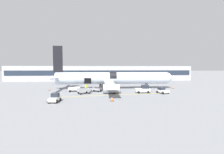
{
  "coord_description": "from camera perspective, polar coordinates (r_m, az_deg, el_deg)",
  "views": [
    {
      "loc": [
        -0.63,
        -34.71,
        5.49
      ],
      "look_at": [
        2.31,
        1.14,
        3.31
      ],
      "focal_mm": 24.0,
      "sensor_mm": 36.0,
      "label": 1
    }
  ],
  "objects": [
    {
      "name": "safety_cone_nose",
      "position": [
        43.33,
        22.24,
        -3.64
      ],
      "size": [
        0.55,
        0.55,
        0.69
      ],
      "color": "black",
      "rests_on": "ground_plane"
    },
    {
      "name": "baggage_cart_queued",
      "position": [
        35.9,
        -14.09,
        -4.67
      ],
      "size": [
        3.67,
        2.12,
        0.96
      ],
      "color": "silver",
      "rests_on": "ground_plane"
    },
    {
      "name": "ground_crew_loader_a",
      "position": [
        36.55,
        -9.85,
        -3.83
      ],
      "size": [
        0.58,
        0.46,
        1.67
      ],
      "color": "black",
      "rests_on": "ground_plane"
    },
    {
      "name": "ground_crew_driver",
      "position": [
        36.63,
        -1.61,
        -3.74
      ],
      "size": [
        0.59,
        0.45,
        1.7
      ],
      "color": "#2D2D33",
      "rests_on": "ground_plane"
    },
    {
      "name": "ground_crew_loader_b",
      "position": [
        35.27,
        -1.84,
        -3.93
      ],
      "size": [
        0.49,
        0.63,
        1.8
      ],
      "color": "black",
      "rests_on": "ground_plane"
    },
    {
      "name": "baggage_cart_empty",
      "position": [
        32.43,
        -10.56,
        -5.33
      ],
      "size": [
        3.54,
        2.5,
        1.16
      ],
      "color": "#999BA0",
      "rests_on": "ground_plane"
    },
    {
      "name": "ground_plane",
      "position": [
        35.15,
        -3.62,
        -5.52
      ],
      "size": [
        500.0,
        500.0,
        0.0
      ],
      "primitive_type": "plane",
      "color": "gray"
    },
    {
      "name": "baggage_tug_mid",
      "position": [
        25.99,
        -21.01,
        -7.62
      ],
      "size": [
        1.86,
        2.5,
        1.41
      ],
      "color": "silver",
      "rests_on": "ground_plane"
    },
    {
      "name": "terminal_strip",
      "position": [
        68.65,
        -4.16,
        1.5
      ],
      "size": [
        78.38,
        12.63,
        6.28
      ],
      "color": "#B2B2B7",
      "rests_on": "ground_plane"
    },
    {
      "name": "baggage_cart_loading",
      "position": [
        35.04,
        -5.98,
        -4.81
      ],
      "size": [
        3.44,
        2.46,
        0.95
      ],
      "color": "#999BA0",
      "rests_on": "ground_plane"
    },
    {
      "name": "safety_cone_engine_left",
      "position": [
        24.99,
        -0.0,
        -8.36
      ],
      "size": [
        0.58,
        0.58,
        0.77
      ],
      "color": "black",
      "rests_on": "ground_plane"
    },
    {
      "name": "safety_cone_tail",
      "position": [
        40.22,
        -22.71,
        -4.23
      ],
      "size": [
        0.54,
        0.54,
        0.62
      ],
      "color": "black",
      "rests_on": "ground_plane"
    },
    {
      "name": "safety_cone_wingtip",
      "position": [
        32.15,
        1.75,
        -5.86
      ],
      "size": [
        0.6,
        0.6,
        0.6
      ],
      "color": "black",
      "rests_on": "ground_plane"
    },
    {
      "name": "baggage_tug_rear",
      "position": [
        33.8,
        11.8,
        -4.64
      ],
      "size": [
        3.29,
        2.07,
        1.78
      ],
      "color": "white",
      "rests_on": "ground_plane"
    },
    {
      "name": "apron_marking_line",
      "position": [
        30.92,
        3.41,
        -6.75
      ],
      "size": [
        22.87,
        3.29,
        0.01
      ],
      "color": "yellow",
      "rests_on": "ground_plane"
    },
    {
      "name": "airplane",
      "position": [
        39.39,
        -0.41,
        -0.63
      ],
      "size": [
        32.45,
        28.13,
        11.08
      ],
      "color": "silver",
      "rests_on": "ground_plane"
    },
    {
      "name": "baggage_tug_lead",
      "position": [
        34.31,
        18.66,
        -4.94
      ],
      "size": [
        2.56,
        2.85,
        1.34
      ],
      "color": "white",
      "rests_on": "ground_plane"
    }
  ]
}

